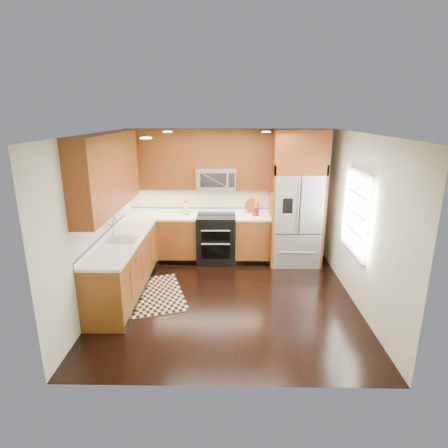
{
  "coord_description": "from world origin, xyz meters",
  "views": [
    {
      "loc": [
        0.03,
        -5.42,
        2.88
      ],
      "look_at": [
        -0.08,
        0.6,
        1.09
      ],
      "focal_mm": 30.0,
      "sensor_mm": 36.0,
      "label": 1
    }
  ],
  "objects_px": {
    "refrigerator": "(296,199)",
    "utensil_crock": "(256,209)",
    "rug": "(156,294)",
    "range": "(216,239)",
    "knife_block": "(186,208)"
  },
  "relations": [
    {
      "from": "range",
      "to": "refrigerator",
      "type": "height_order",
      "value": "refrigerator"
    },
    {
      "from": "utensil_crock",
      "to": "range",
      "type": "bearing_deg",
      "value": -177.11
    },
    {
      "from": "rug",
      "to": "utensil_crock",
      "type": "bearing_deg",
      "value": 23.94
    },
    {
      "from": "rug",
      "to": "utensil_crock",
      "type": "height_order",
      "value": "utensil_crock"
    },
    {
      "from": "refrigerator",
      "to": "range",
      "type": "bearing_deg",
      "value": 178.6
    },
    {
      "from": "rug",
      "to": "range",
      "type": "bearing_deg",
      "value": 39.83
    },
    {
      "from": "knife_block",
      "to": "utensil_crock",
      "type": "distance_m",
      "value": 1.38
    },
    {
      "from": "refrigerator",
      "to": "rug",
      "type": "relative_size",
      "value": 1.84
    },
    {
      "from": "refrigerator",
      "to": "knife_block",
      "type": "xyz_separation_m",
      "value": [
        -2.15,
        0.17,
        -0.25
      ]
    },
    {
      "from": "range",
      "to": "rug",
      "type": "relative_size",
      "value": 0.67
    },
    {
      "from": "range",
      "to": "refrigerator",
      "type": "relative_size",
      "value": 0.36
    },
    {
      "from": "range",
      "to": "knife_block",
      "type": "bearing_deg",
      "value": 167.35
    },
    {
      "from": "range",
      "to": "utensil_crock",
      "type": "xyz_separation_m",
      "value": [
        0.77,
        0.04,
        0.6
      ]
    },
    {
      "from": "refrigerator",
      "to": "utensil_crock",
      "type": "height_order",
      "value": "refrigerator"
    },
    {
      "from": "refrigerator",
      "to": "rug",
      "type": "bearing_deg",
      "value": -149.63
    }
  ]
}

